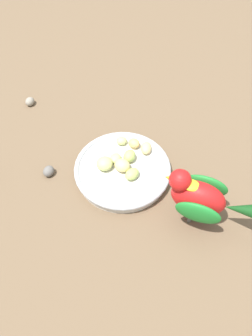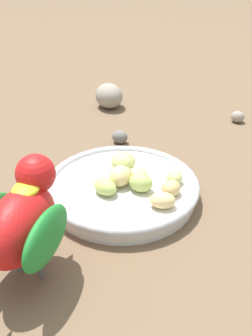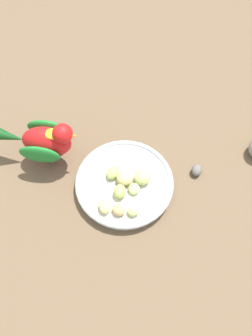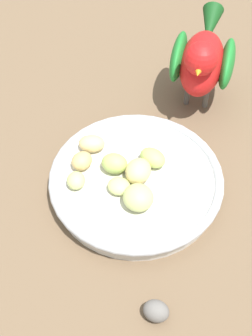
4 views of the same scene
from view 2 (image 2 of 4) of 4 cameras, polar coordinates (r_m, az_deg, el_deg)
name	(u,v)px [view 2 (image 2 of 4)]	position (r m, az deg, el deg)	size (l,w,h in m)	color
ground_plane	(119,194)	(0.65, -1.00, -3.54)	(4.00, 4.00, 0.00)	brown
feeding_bowl	(122,189)	(0.64, -0.54, -2.81)	(0.23, 0.23, 0.03)	beige
apple_piece_0	(123,162)	(0.66, -0.37, 0.87)	(0.04, 0.04, 0.03)	#C6D17A
apple_piece_1	(141,183)	(0.61, 2.01, -1.99)	(0.03, 0.03, 0.03)	#B2CC66
apple_piece_2	(104,186)	(0.61, -3.04, -2.45)	(0.04, 0.03, 0.02)	#B2CC66
apple_piece_3	(120,176)	(0.63, -0.76, -1.08)	(0.04, 0.03, 0.03)	#E5C67F
apple_piece_4	(138,173)	(0.64, 1.61, -0.73)	(0.03, 0.03, 0.02)	#C6D17A
apple_piece_5	(163,200)	(0.58, 4.95, -4.36)	(0.04, 0.03, 0.02)	#E5C67F
apple_piece_6	(171,188)	(0.61, 6.09, -2.72)	(0.03, 0.03, 0.02)	tan
apple_piece_7	(175,177)	(0.64, 6.57, -1.23)	(0.03, 0.02, 0.02)	#C6D17A
parrot	(18,224)	(0.48, -14.32, -7.38)	(0.20, 0.11, 0.14)	#59544C
rock_large	(109,96)	(0.94, -2.31, 9.70)	(0.07, 0.06, 0.05)	gray
pebble_0	(238,117)	(0.91, 14.82, 6.69)	(0.03, 0.02, 0.02)	gray
pebble_1	(120,137)	(0.79, -0.83, 4.22)	(0.03, 0.02, 0.03)	slate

